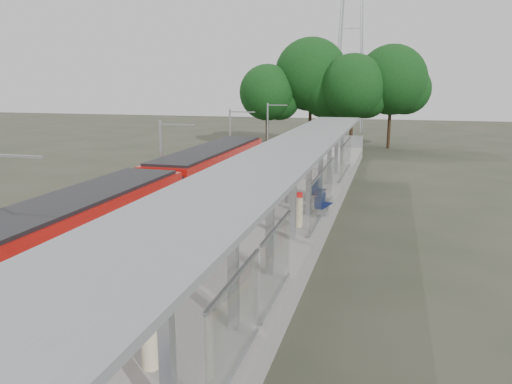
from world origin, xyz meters
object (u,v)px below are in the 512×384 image
info_pillar_near (149,337)px  bench_far (317,190)px  train (159,200)px  bench_mid (322,204)px  info_pillar_far (299,212)px  litter_bin (290,194)px

info_pillar_near → bench_far: bearing=86.2°
train → bench_far: size_ratio=16.33×
bench_mid → info_pillar_near: info_pillar_near is taller
bench_mid → info_pillar_near: bearing=-84.3°
train → bench_far: (6.42, 6.36, -0.46)m
bench_mid → info_pillar_near: 14.84m
train → info_pillar_far: 6.50m
bench_mid → info_pillar_far: size_ratio=0.93×
info_pillar_near → litter_bin: bearing=90.4°
train → litter_bin: train is taller
bench_far → info_pillar_near: size_ratio=0.97×
info_pillar_near → litter_bin: info_pillar_near is taller
bench_far → info_pillar_near: info_pillar_near is taller
info_pillar_near → litter_bin: size_ratio=1.74×
train → litter_bin: 7.39m
info_pillar_near → litter_bin: (-0.11, 16.47, -0.25)m
train → bench_mid: 7.97m
info_pillar_near → info_pillar_far: info_pillar_near is taller
bench_mid → info_pillar_far: 2.66m
bench_mid → info_pillar_near: size_ratio=0.85×
train → info_pillar_near: (5.23, -11.17, -0.30)m
litter_bin → train: bearing=-134.1°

